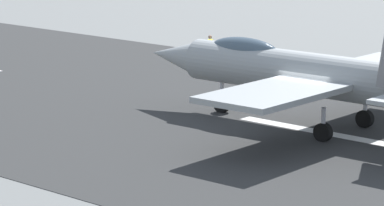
{
  "coord_description": "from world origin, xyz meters",
  "views": [
    {
      "loc": [
        -24.27,
        34.82,
        10.07
      ],
      "look_at": [
        0.48,
        6.9,
        2.2
      ],
      "focal_mm": 97.06,
      "sensor_mm": 36.0,
      "label": 1
    }
  ],
  "objects": [
    {
      "name": "ground_plane",
      "position": [
        0.0,
        0.0,
        0.0
      ],
      "size": [
        400.0,
        400.0,
        0.0
      ],
      "primitive_type": "plane",
      "color": "slate"
    },
    {
      "name": "runway_strip",
      "position": [
        -0.02,
        0.0,
        0.01
      ],
      "size": [
        240.0,
        26.0,
        0.02
      ],
      "color": "#2F3030",
      "rests_on": "ground"
    },
    {
      "name": "fighter_jet",
      "position": [
        0.28,
        -0.35,
        2.39
      ],
      "size": [
        16.36,
        13.91,
        5.58
      ],
      "color": "gray",
      "rests_on": "ground"
    },
    {
      "name": "crew_person",
      "position": [
        13.84,
        -9.73,
        0.84
      ],
      "size": [
        0.48,
        0.59,
        1.67
      ],
      "color": "#1E2338",
      "rests_on": "ground"
    }
  ]
}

